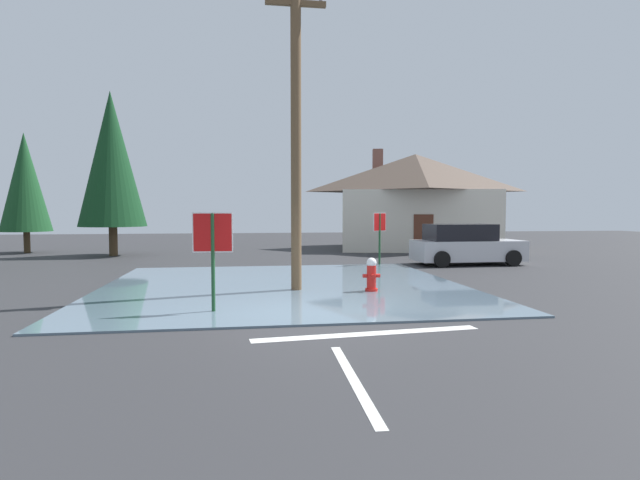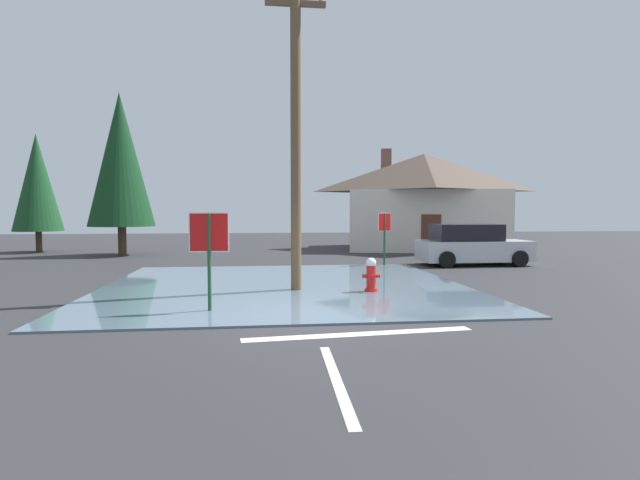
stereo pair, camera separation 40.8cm
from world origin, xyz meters
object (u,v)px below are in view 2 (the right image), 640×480
object	(u,v)px
fire_hydrant	(371,276)
stop_sign_far	(385,228)
stop_sign_near	(209,241)
utility_pole	(296,132)
house	(423,200)
pine_tree_mid_left	(37,183)
pine_tree_tall_left	(120,160)
parked_car	(471,246)

from	to	relation	value
fire_hydrant	stop_sign_far	world-z (taller)	stop_sign_far
stop_sign_near	fire_hydrant	size ratio (longest dim) A/B	2.29
utility_pole	house	xyz separation A→B (m)	(8.41, 14.57, -1.45)
stop_sign_near	stop_sign_far	xyz separation A→B (m)	(5.99, 8.61, -0.03)
utility_pole	pine_tree_mid_left	bearing A→B (deg)	130.60
stop_sign_near	house	world-z (taller)	house
stop_sign_near	house	distance (m)	20.20
stop_sign_far	pine_tree_tall_left	size ratio (longest dim) A/B	0.26
stop_sign_near	pine_tree_tall_left	xyz separation A→B (m)	(-5.62, 14.83, 3.14)
utility_pole	pine_tree_tall_left	distance (m)	14.39
utility_pole	parked_car	size ratio (longest dim) A/B	1.88
parked_car	utility_pole	bearing A→B (deg)	-142.37
pine_tree_mid_left	stop_sign_far	bearing A→B (deg)	-27.75
fire_hydrant	utility_pole	distance (m)	4.32
utility_pole	parked_car	distance (m)	10.06
fire_hydrant	house	size ratio (longest dim) A/B	0.09
utility_pole	stop_sign_near	bearing A→B (deg)	-127.48
pine_tree_tall_left	pine_tree_mid_left	bearing A→B (deg)	153.31
stop_sign_near	utility_pole	bearing A→B (deg)	52.52
parked_car	pine_tree_mid_left	bearing A→B (deg)	156.12
house	parked_car	distance (m)	9.09
parked_car	pine_tree_tall_left	size ratio (longest dim) A/B	0.55
fire_hydrant	stop_sign_far	size ratio (longest dim) A/B	0.44
stop_sign_near	fire_hydrant	xyz separation A→B (m)	(3.99, 2.14, -1.07)
house	parked_car	xyz separation A→B (m)	(-0.93, -8.81, -2.04)
pine_tree_tall_left	fire_hydrant	bearing A→B (deg)	-52.86
utility_pole	house	size ratio (longest dim) A/B	0.80
utility_pole	pine_tree_mid_left	size ratio (longest dim) A/B	1.32
parked_car	stop_sign_far	bearing A→B (deg)	176.99
fire_hydrant	house	world-z (taller)	house
pine_tree_tall_left	pine_tree_mid_left	world-z (taller)	pine_tree_tall_left
fire_hydrant	pine_tree_tall_left	size ratio (longest dim) A/B	0.12
fire_hydrant	stop_sign_far	xyz separation A→B (m)	(2.00, 6.47, 1.03)
stop_sign_far	pine_tree_mid_left	bearing A→B (deg)	152.25
fire_hydrant	parked_car	size ratio (longest dim) A/B	0.21
stop_sign_far	parked_car	xyz separation A→B (m)	(3.53, -0.19, -0.71)
pine_tree_tall_left	stop_sign_far	bearing A→B (deg)	-28.19
stop_sign_near	parked_car	xyz separation A→B (m)	(9.52, 8.43, -0.74)
stop_sign_near	parked_car	distance (m)	12.73
stop_sign_far	pine_tree_mid_left	world-z (taller)	pine_tree_mid_left
stop_sign_far	house	xyz separation A→B (m)	(4.46, 8.62, 1.33)
utility_pole	parked_car	xyz separation A→B (m)	(7.48, 5.76, -3.49)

